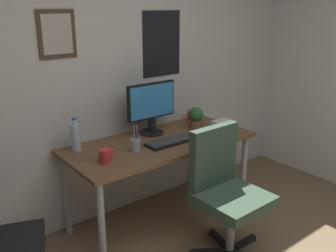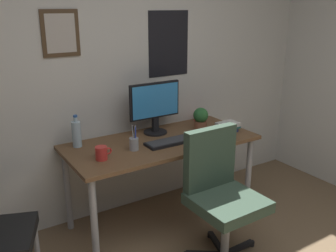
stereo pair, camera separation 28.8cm
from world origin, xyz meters
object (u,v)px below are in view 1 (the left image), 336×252
Objects in this scene: monitor at (151,106)px; coffee_mug_far at (105,156)px; keyboard at (171,141)px; pen_cup at (136,144)px; office_chair at (225,187)px; water_bottle at (76,137)px; potted_plant at (196,117)px; book_stack_left at (223,125)px; coffee_mug_near at (192,115)px; computer_mouse at (200,133)px.

monitor is 0.70m from coffee_mug_far.
pen_cup is (-0.32, 0.03, 0.04)m from keyboard.
office_chair reaches higher than coffee_mug_far.
water_bottle is 2.05× the size of coffee_mug_far.
potted_plant is 0.24m from book_stack_left.
water_bottle is at bearing -178.27° from coffee_mug_near.
office_chair is 0.72m from pen_cup.
water_bottle is 1.29× the size of potted_plant.
coffee_mug_far is at bearing 179.34° from book_stack_left.
monitor is 3.74× the size of coffee_mug_far.
keyboard is (-0.01, -0.28, -0.23)m from monitor.
computer_mouse is at bearing 175.71° from book_stack_left.
pen_cup is at bearing -142.49° from monitor.
book_stack_left is at bearing -30.04° from monitor.
coffee_mug_near reaches higher than book_stack_left.
coffee_mug_far is (0.06, -0.34, -0.06)m from water_bottle.
office_chair is 4.87× the size of potted_plant.
water_bottle is at bearing 153.91° from keyboard.
monitor is at bearing 149.96° from book_stack_left.
water_bottle reaches higher than book_stack_left.
book_stack_left reaches higher than computer_mouse.
office_chair is at bearing -86.23° from monitor.
monitor is 1.82× the size of water_bottle.
book_stack_left is (1.15, -0.01, -0.00)m from coffee_mug_far.
coffee_mug_near is (1.19, 0.04, -0.06)m from water_bottle.
keyboard is 0.32m from pen_cup.
monitor is 0.46m from computer_mouse.
pen_cup is at bearing 176.42° from book_stack_left.
potted_plant reaches higher than book_stack_left.
coffee_mug_near is at bearing 18.24° from coffee_mug_far.
keyboard is 0.74m from water_bottle.
coffee_mug_far is (-0.61, -0.30, -0.19)m from monitor.
coffee_mug_far is at bearing -161.76° from coffee_mug_near.
water_bottle reaches higher than office_chair.
potted_plant is (0.33, 0.68, 0.30)m from office_chair.
monitor is at bearing -3.37° from water_bottle.
book_stack_left is at bearing -16.16° from water_bottle.
computer_mouse is at bearing -3.29° from pen_cup.
coffee_mug_near is 1.19m from coffee_mug_far.
office_chair is 2.21× the size of keyboard.
computer_mouse is at bearing -19.08° from water_bottle.
water_bottle is (-0.96, 0.33, 0.09)m from computer_mouse.
monitor is at bearing 134.49° from computer_mouse.
computer_mouse is 0.21m from potted_plant.
monitor reaches higher than keyboard.
water_bottle reaches higher than potted_plant.
book_stack_left is (0.54, -0.31, -0.20)m from monitor.
book_stack_left is at bearing -0.66° from coffee_mug_far.
pen_cup is (0.28, 0.04, 0.01)m from coffee_mug_far.
monitor is 2.36× the size of potted_plant.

